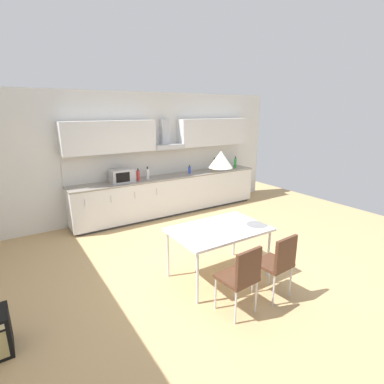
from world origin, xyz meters
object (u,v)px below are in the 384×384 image
Objects in this scene: chair_near_right at (278,260)px; chair_near_left at (242,274)px; bottle_red at (138,175)px; bottle_white at (148,174)px; dining_table at (219,232)px; bottle_green at (235,163)px; pendant_lamp at (221,159)px; microwave at (122,176)px; bottle_yellow at (214,165)px; bottle_blue at (190,170)px.

chair_near_right and chair_near_left have the same top height.
bottle_red reaches higher than chair_near_left.
bottle_red is 0.23m from bottle_white.
chair_near_right is (0.31, -0.82, -0.17)m from dining_table.
pendant_lamp is at bearing -133.79° from bottle_green.
microwave is 2.40m from bottle_yellow.
bottle_yellow is (0.74, 0.01, 0.05)m from bottle_blue.
bottle_green is at bearing -0.69° from bottle_yellow.
chair_near_left is at bearing -129.52° from bottle_green.
bottle_red is 0.81× the size of pendant_lamp.
bottle_yellow is 3.51m from dining_table.
bottle_blue is at bearing 179.88° from bottle_green.
bottle_green is 0.93× the size of bottle_yellow.
bottle_blue is 0.74m from bottle_yellow.
chair_near_left is at bearing -110.02° from pendant_lamp.
chair_near_right is at bearing -123.35° from bottle_green.
bottle_green is at bearing 46.21° from dining_table.
bottle_blue is 0.79× the size of bottle_red.
pendant_lamp reaches higher than bottle_red.
bottle_green is (3.08, -0.01, -0.01)m from microwave.
bottle_yellow is 0.24× the size of dining_table.
bottle_red is at bearing 90.31° from pendant_lamp.
pendant_lamp reaches higher than microwave.
dining_table is 1.56× the size of chair_near_right.
chair_near_right is at bearing -105.11° from bottle_blue.
bottle_red is 0.30× the size of chair_near_right.
bottle_red is 0.81× the size of bottle_yellow.
bottle_white reaches higher than bottle_blue.
bottle_green is at bearing -0.22° from bottle_white.
bottle_white is at bearing 179.78° from bottle_green.
pendant_lamp is at bearing -94.33° from bottle_white.
bottle_white is at bearing 179.96° from bottle_yellow.
microwave is 0.55× the size of chair_near_left.
microwave is 1.62× the size of bottle_green.
chair_near_left is 1.48m from pendant_lamp.
dining_table is at bearing -125.61° from bottle_yellow.
chair_near_right is (0.10, -3.66, -0.47)m from bottle_white.
bottle_blue is (1.67, -0.01, -0.05)m from microwave.
chair_near_right is at bearing -69.26° from pendant_lamp.
bottle_blue is 3.13m from dining_table.
chair_near_right is 1.00× the size of chair_near_left.
bottle_white is 2.87m from dining_table.
chair_near_right is (-1.72, -3.66, -0.49)m from bottle_yellow.
microwave is at bearing 179.62° from bottle_white.
chair_near_right is at bearing -115.21° from bottle_yellow.
chair_near_left is at bearing -113.60° from bottle_blue.
bottle_green is 0.22× the size of dining_table.
bottle_yellow is 4.37m from chair_near_left.
dining_table is 1.03m from pendant_lamp.
microwave is 1.67m from bottle_blue.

